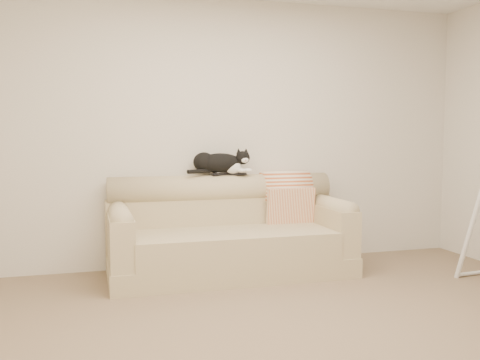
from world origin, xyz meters
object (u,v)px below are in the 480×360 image
Objects in this scene: remote_a at (220,174)px; remote_b at (238,174)px; tuxedo_cat at (220,163)px; sofa at (228,235)px.

remote_a reaches higher than remote_b.
tuxedo_cat is at bearing 170.12° from remote_b.
remote_b is 0.21m from tuxedo_cat.
remote_a is at bearing 94.31° from sofa.
remote_b is at bearing -9.88° from tuxedo_cat.
sofa is at bearing -85.61° from tuxedo_cat.
sofa is at bearing -85.69° from remote_a.
tuxedo_cat is (-0.02, 0.25, 0.66)m from sofa.
remote_b is (0.15, 0.22, 0.56)m from sofa.
remote_b is (0.17, -0.02, -0.00)m from remote_a.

